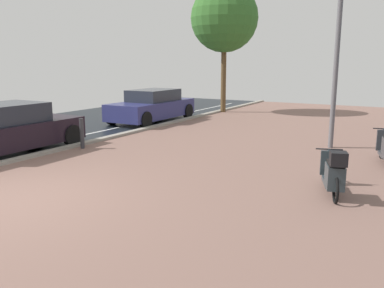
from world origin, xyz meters
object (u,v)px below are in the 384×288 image
object	(u,v)px
parked_car_near	(2,130)
parked_car_far	(152,106)
scooter_far	(333,173)
street_tree	(224,18)
bollard_far	(82,133)
lamp_post	(339,24)

from	to	relation	value
parked_car_near	parked_car_far	distance (m)	7.05
scooter_far	parked_car_far	distance (m)	10.60
scooter_far	street_tree	size ratio (longest dim) A/B	0.26
street_tree	bollard_far	world-z (taller)	street_tree
parked_car_far	lamp_post	world-z (taller)	lamp_post
parked_car_near	bollard_far	size ratio (longest dim) A/B	5.01
scooter_far	lamp_post	xyz separation A→B (m)	(-0.88, 4.44, 3.04)
scooter_far	parked_car_near	size ratio (longest dim) A/B	0.37
bollard_far	parked_car_far	bearing A→B (deg)	104.39
lamp_post	street_tree	bearing A→B (deg)	135.65
scooter_far	parked_car_near	distance (m)	8.55
parked_car_near	street_tree	size ratio (longest dim) A/B	0.71
street_tree	parked_car_near	bearing A→B (deg)	-96.40
parked_car_far	scooter_far	bearing A→B (deg)	-36.71
lamp_post	parked_car_far	bearing A→B (deg)	166.02
parked_car_far	lamp_post	bearing A→B (deg)	-13.98
bollard_far	street_tree	bearing A→B (deg)	90.95
parked_car_near	bollard_far	bearing A→B (deg)	46.57
scooter_far	bollard_far	bearing A→B (deg)	173.47
scooter_far	parked_car_far	world-z (taller)	parked_car_far
parked_car_far	parked_car_near	bearing A→B (deg)	-90.17
scooter_far	street_tree	xyz separation A→B (m)	(-7.24, 10.67, 4.06)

